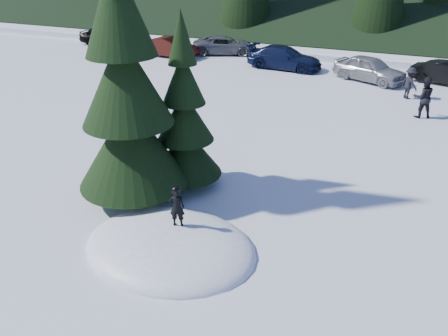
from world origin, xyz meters
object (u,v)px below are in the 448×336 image
at_px(child_skier, 177,207).
at_px(adult_0, 423,97).
at_px(car_2, 225,45).
at_px(spruce_short, 185,122).
at_px(car_3, 284,58).
at_px(adult_2, 410,83).
at_px(car_0, 105,36).
at_px(car_5, 447,73).
at_px(car_1, 171,47).
at_px(spruce_tall, 126,92).
at_px(car_4, 370,69).

relative_size(child_skier, adult_0, 0.57).
bearing_deg(car_2, spruce_short, 177.74).
height_order(child_skier, car_3, child_skier).
xyz_separation_m(adult_2, car_0, (-22.75, 5.42, -0.09)).
distance_m(spruce_short, child_skier, 3.26).
height_order(child_skier, car_5, child_skier).
distance_m(adult_0, car_1, 17.63).
bearing_deg(child_skier, adult_0, -131.20).
bearing_deg(car_1, car_2, -45.95).
height_order(adult_0, car_1, adult_0).
distance_m(spruce_tall, child_skier, 3.51).
xyz_separation_m(adult_0, car_1, (-16.46, 6.33, -0.25)).
distance_m(car_1, car_4, 13.58).
height_order(car_2, car_4, car_4).
relative_size(car_3, car_4, 1.13).
height_order(spruce_short, car_4, spruce_short).
height_order(spruce_tall, car_5, spruce_tall).
distance_m(adult_2, car_2, 14.07).
relative_size(spruce_tall, child_skier, 8.17).
xyz_separation_m(adult_0, adult_2, (-0.68, 2.71, -0.13)).
xyz_separation_m(adult_2, car_5, (1.78, 3.64, -0.18)).
height_order(child_skier, adult_2, adult_2).
bearing_deg(child_skier, adult_2, -125.13).
height_order(adult_2, car_4, adult_2).
distance_m(car_2, car_4, 11.02).
height_order(spruce_short, adult_0, spruce_short).
height_order(car_0, car_3, car_0).
distance_m(car_0, car_1, 7.20).
bearing_deg(child_skier, car_3, -99.47).
distance_m(car_1, car_2, 3.89).
distance_m(adult_0, car_4, 6.07).
bearing_deg(spruce_short, car_2, 110.06).
relative_size(spruce_tall, spruce_short, 1.60).
bearing_deg(child_skier, car_4, -115.85).
relative_size(adult_0, adult_2, 1.16).
xyz_separation_m(child_skier, car_4, (2.50, 17.89, -0.30)).
xyz_separation_m(car_1, car_3, (8.25, -0.10, 0.02)).
height_order(car_1, car_3, car_3).
bearing_deg(adult_0, spruce_short, 36.32).
bearing_deg(car_1, adult_2, -96.97).
bearing_deg(car_4, adult_2, -114.67).
height_order(spruce_tall, car_1, spruce_tall).
height_order(car_0, car_1, car_0).
distance_m(adult_2, car_3, 8.31).
xyz_separation_m(spruce_short, adult_2, (5.97, 12.47, -1.31)).
bearing_deg(spruce_tall, adult_2, 63.32).
bearing_deg(car_3, adult_2, -110.71).
bearing_deg(car_4, adult_0, -126.59).
distance_m(car_0, car_3, 15.34).
distance_m(spruce_short, car_1, 18.90).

